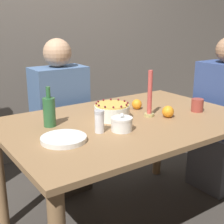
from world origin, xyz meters
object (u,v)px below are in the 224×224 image
at_px(bottle, 49,111).
at_px(person_man_blue_shirt, 61,127).
at_px(cake, 112,111).
at_px(candle, 150,98).
at_px(sugar_shaker, 99,121).
at_px(sugar_bowl, 122,124).
at_px(person_woman_floral, 221,125).

height_order(bottle, person_man_blue_shirt, person_man_blue_shirt).
height_order(cake, candle, candle).
bearing_deg(cake, sugar_shaker, -140.17).
bearing_deg(sugar_bowl, person_woman_floral, 7.54).
bearing_deg(sugar_shaker, sugar_bowl, -22.36).
bearing_deg(person_man_blue_shirt, cake, 94.56).
distance_m(candle, person_man_blue_shirt, 0.83).
relative_size(cake, person_woman_floral, 0.18).
bearing_deg(person_woman_floral, candle, 91.94).
distance_m(cake, bottle, 0.38).
bearing_deg(person_woman_floral, person_man_blue_shirt, 56.64).
relative_size(person_man_blue_shirt, person_woman_floral, 0.99).
bearing_deg(candle, sugar_shaker, -170.37).
height_order(candle, bottle, candle).
distance_m(sugar_bowl, sugar_shaker, 0.12).
bearing_deg(cake, person_woman_floral, -3.70).
bearing_deg(person_man_blue_shirt, bottle, 59.60).
xyz_separation_m(sugar_bowl, candle, (0.30, 0.12, 0.08)).
bearing_deg(cake, bottle, 166.97).
bearing_deg(bottle, person_woman_floral, -6.25).
distance_m(sugar_shaker, person_man_blue_shirt, 0.84).
xyz_separation_m(sugar_bowl, person_man_blue_shirt, (0.03, 0.83, -0.26)).
height_order(candle, person_man_blue_shirt, person_man_blue_shirt).
distance_m(bottle, person_woman_floral, 1.40).
bearing_deg(cake, sugar_bowl, -111.04).
bearing_deg(cake, person_man_blue_shirt, 94.56).
bearing_deg(candle, cake, 157.40).
relative_size(sugar_bowl, sugar_shaker, 0.97).
distance_m(bottle, person_man_blue_shirt, 0.69).
xyz_separation_m(bottle, person_man_blue_shirt, (0.32, 0.54, -0.31)).
bearing_deg(candle, person_man_blue_shirt, 110.53).
xyz_separation_m(sugar_bowl, sugar_shaker, (-0.11, 0.05, 0.02)).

